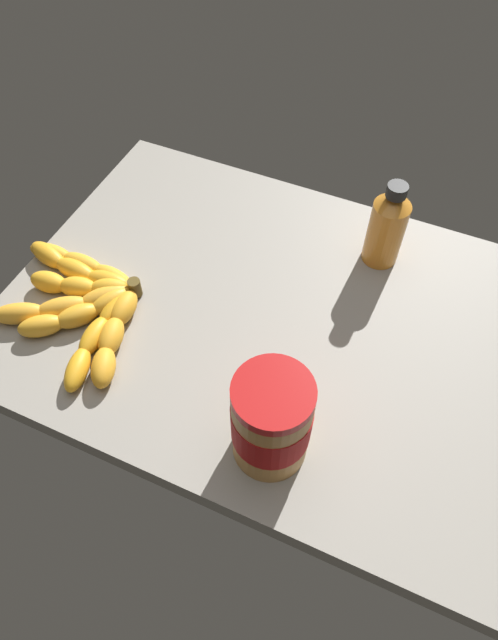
{
  "coord_description": "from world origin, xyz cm",
  "views": [
    {
      "loc": [
        -15.75,
        47.92,
        68.85
      ],
      "look_at": [
        3.41,
        4.82,
        3.77
      ],
      "focal_mm": 31.2,
      "sensor_mm": 36.0,
      "label": 1
    }
  ],
  "objects": [
    {
      "name": "banana_bunch",
      "position": [
        28.74,
        10.41,
        1.62
      ],
      "size": [
        26.97,
        22.7,
        3.41
      ],
      "color": "gold",
      "rests_on": "ground_plane"
    },
    {
      "name": "peanut_butter_jar",
      "position": [
        -6.29,
        20.04,
        7.63
      ],
      "size": [
        9.87,
        9.87,
        15.3
      ],
      "color": "#BF8442",
      "rests_on": "ground_plane"
    },
    {
      "name": "honey_bottle",
      "position": [
        -9.97,
        -18.36,
        6.95
      ],
      "size": [
        5.83,
        5.83,
        15.21
      ],
      "color": "orange",
      "rests_on": "ground_plane"
    },
    {
      "name": "ground_plane",
      "position": [
        0.0,
        0.0,
        -1.9
      ],
      "size": [
        85.2,
        59.09,
        3.8
      ],
      "primitive_type": "cube",
      "color": "gray"
    }
  ]
}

